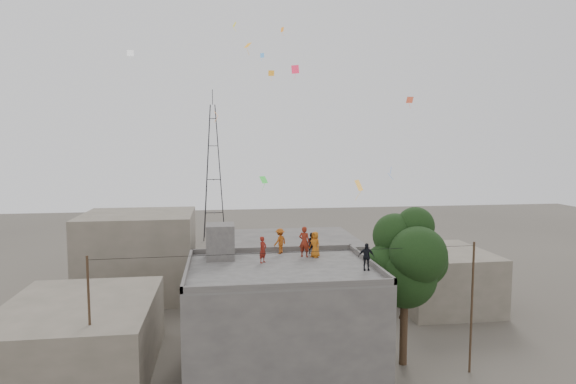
# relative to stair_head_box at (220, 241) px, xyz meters

# --- Properties ---
(ground) EXTENTS (140.00, 140.00, 0.00)m
(ground) POSITION_rel_stair_head_box_xyz_m (3.20, -2.60, -7.10)
(ground) COLOR #4B463E
(ground) RESTS_ON ground
(main_building) EXTENTS (10.00, 8.00, 6.10)m
(main_building) POSITION_rel_stair_head_box_xyz_m (3.20, -2.60, -4.05)
(main_building) COLOR #4D4A48
(main_building) RESTS_ON ground
(parapet) EXTENTS (10.00, 8.00, 0.30)m
(parapet) POSITION_rel_stair_head_box_xyz_m (3.20, -2.60, -0.85)
(parapet) COLOR #4D4A48
(parapet) RESTS_ON main_building
(stair_head_box) EXTENTS (1.60, 1.80, 2.00)m
(stair_head_box) POSITION_rel_stair_head_box_xyz_m (0.00, 0.00, 0.00)
(stair_head_box) COLOR #4D4A48
(stair_head_box) RESTS_ON main_building
(neighbor_west) EXTENTS (8.00, 10.00, 4.00)m
(neighbor_west) POSITION_rel_stair_head_box_xyz_m (-7.80, -0.60, -5.10)
(neighbor_west) COLOR #655E50
(neighbor_west) RESTS_ON ground
(neighbor_north) EXTENTS (12.00, 9.00, 5.00)m
(neighbor_north) POSITION_rel_stair_head_box_xyz_m (5.20, 11.40, -4.60)
(neighbor_north) COLOR #4D4A48
(neighbor_north) RESTS_ON ground
(neighbor_northwest) EXTENTS (9.00, 8.00, 7.00)m
(neighbor_northwest) POSITION_rel_stair_head_box_xyz_m (-6.80, 13.40, -3.60)
(neighbor_northwest) COLOR #655E50
(neighbor_northwest) RESTS_ON ground
(neighbor_east) EXTENTS (7.00, 8.00, 4.40)m
(neighbor_east) POSITION_rel_stair_head_box_xyz_m (17.20, 7.40, -4.90)
(neighbor_east) COLOR #655E50
(neighbor_east) RESTS_ON ground
(tree) EXTENTS (4.90, 4.60, 9.10)m
(tree) POSITION_rel_stair_head_box_xyz_m (10.57, -2.00, -1.00)
(tree) COLOR black
(tree) RESTS_ON ground
(utility_line) EXTENTS (20.12, 0.62, 7.40)m
(utility_line) POSITION_rel_stair_head_box_xyz_m (3.70, -3.85, -3.27)
(utility_line) COLOR black
(utility_line) RESTS_ON ground
(transmission_tower) EXTENTS (2.97, 2.97, 20.01)m
(transmission_tower) POSITION_rel_stair_head_box_xyz_m (-0.80, 37.40, 1.97)
(transmission_tower) COLOR black
(transmission_tower) RESTS_ON ground
(person_red_adult) EXTENTS (0.79, 0.70, 1.81)m
(person_red_adult) POSITION_rel_stair_head_box_xyz_m (4.89, -0.31, -0.10)
(person_red_adult) COLOR maroon
(person_red_adult) RESTS_ON main_building
(person_orange_child) EXTENTS (0.83, 0.88, 1.52)m
(person_orange_child) POSITION_rel_stair_head_box_xyz_m (5.49, -0.48, -0.24)
(person_orange_child) COLOR #BF6215
(person_orange_child) RESTS_ON main_building
(person_dark_child) EXTENTS (0.79, 0.78, 1.29)m
(person_dark_child) POSITION_rel_stair_head_box_xyz_m (5.48, 0.50, -0.36)
(person_dark_child) COLOR black
(person_dark_child) RESTS_ON main_building
(person_dark_adult) EXTENTS (0.89, 0.48, 1.44)m
(person_dark_adult) POSITION_rel_stair_head_box_xyz_m (7.58, -3.75, -0.28)
(person_dark_adult) COLOR black
(person_dark_adult) RESTS_ON main_building
(person_orange_adult) EXTENTS (1.11, 1.09, 1.53)m
(person_orange_adult) POSITION_rel_stair_head_box_xyz_m (3.58, 0.80, -0.23)
(person_orange_adult) COLOR #A64C12
(person_orange_adult) RESTS_ON main_building
(person_red_child) EXTENTS (0.62, 0.64, 1.48)m
(person_red_child) POSITION_rel_stair_head_box_xyz_m (2.34, -1.39, -0.26)
(person_red_child) COLOR maroon
(person_red_child) RESTS_ON main_building
(kites) EXTENTS (22.08, 19.39, 12.17)m
(kites) POSITION_rel_stair_head_box_xyz_m (3.82, 5.10, 9.25)
(kites) COLOR orange
(kites) RESTS_ON ground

